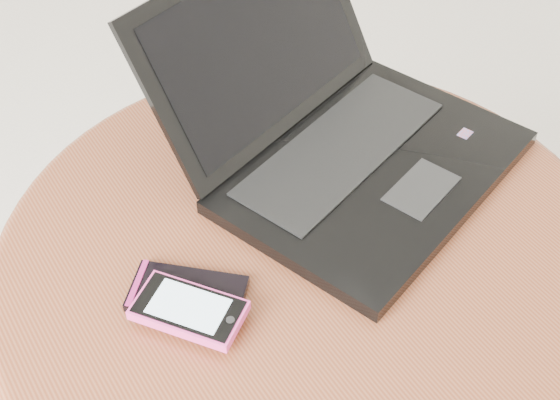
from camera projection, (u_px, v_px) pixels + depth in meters
table at (307, 312)px, 0.90m from camera, size 0.68×0.68×0.54m
laptop at (341, 134)px, 0.89m from camera, size 0.43×0.43×0.20m
phone_black at (187, 293)px, 0.76m from camera, size 0.12×0.12×0.01m
phone_pink at (189, 310)px, 0.74m from camera, size 0.11×0.12×0.01m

